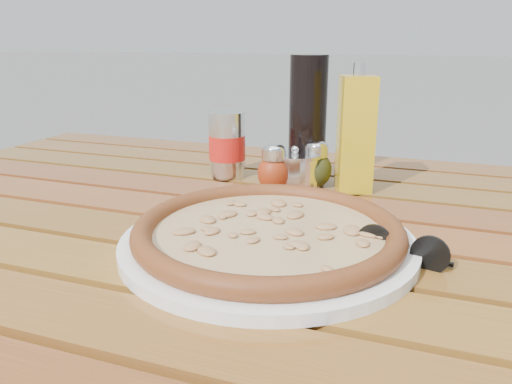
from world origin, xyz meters
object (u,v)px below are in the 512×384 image
(pizza, at_px, (268,231))
(oregano_shaker, at_px, (316,165))
(table, at_px, (251,263))
(sunglasses, at_px, (402,249))
(dark_bottle, at_px, (308,119))
(parmesan_tin, at_px, (295,169))
(pepper_shaker, at_px, (274,168))
(soda_can, at_px, (227,145))
(plate, at_px, (268,242))
(olive_oil_cruet, at_px, (356,134))

(pizza, xyz_separation_m, oregano_shaker, (-0.01, 0.28, 0.02))
(table, distance_m, sunglasses, 0.25)
(dark_bottle, height_order, sunglasses, dark_bottle)
(table, xyz_separation_m, oregano_shaker, (0.05, 0.18, 0.11))
(pizza, xyz_separation_m, parmesan_tin, (-0.04, 0.27, 0.01))
(pizza, xyz_separation_m, pepper_shaker, (-0.07, 0.23, 0.02))
(soda_can, bearing_deg, pepper_shaker, -27.50)
(table, bearing_deg, pizza, -59.45)
(pepper_shaker, relative_size, oregano_shaker, 1.00)
(soda_can, bearing_deg, plate, -58.40)
(table, distance_m, pizza, 0.15)
(pizza, relative_size, pepper_shaker, 4.66)
(table, height_order, sunglasses, sunglasses)
(oregano_shaker, xyz_separation_m, olive_oil_cruet, (0.06, 0.00, 0.06))
(sunglasses, bearing_deg, soda_can, 153.47)
(olive_oil_cruet, bearing_deg, pepper_shaker, -158.31)
(plate, relative_size, pepper_shaker, 4.39)
(dark_bottle, distance_m, soda_can, 0.15)
(pizza, bearing_deg, parmesan_tin, 99.02)
(table, height_order, pizza, pizza)
(pizza, bearing_deg, pepper_shaker, 106.51)
(sunglasses, bearing_deg, dark_bottle, 135.02)
(dark_bottle, relative_size, parmesan_tin, 1.81)
(table, bearing_deg, parmesan_tin, 84.28)
(dark_bottle, distance_m, sunglasses, 0.37)
(pepper_shaker, bearing_deg, olive_oil_cruet, 21.69)
(plate, bearing_deg, table, 120.55)
(plate, relative_size, pizza, 0.94)
(dark_bottle, bearing_deg, table, -96.73)
(table, height_order, dark_bottle, dark_bottle)
(plate, bearing_deg, soda_can, 121.60)
(soda_can, height_order, parmesan_tin, soda_can)
(soda_can, relative_size, olive_oil_cruet, 0.57)
(pepper_shaker, relative_size, sunglasses, 0.74)
(dark_bottle, bearing_deg, plate, -83.80)
(plate, bearing_deg, dark_bottle, 96.20)
(parmesan_tin, bearing_deg, sunglasses, -52.07)
(soda_can, xyz_separation_m, sunglasses, (0.33, -0.27, -0.04))
(pizza, xyz_separation_m, soda_can, (-0.18, 0.29, 0.04))
(pizza, relative_size, sunglasses, 3.43)
(pepper_shaker, bearing_deg, pizza, -73.49)
(plate, distance_m, dark_bottle, 0.34)
(plate, bearing_deg, pepper_shaker, 106.51)
(plate, xyz_separation_m, pizza, (0.00, -0.00, 0.02))
(sunglasses, bearing_deg, plate, -161.99)
(pepper_shaker, bearing_deg, sunglasses, -43.85)
(oregano_shaker, bearing_deg, dark_bottle, 124.33)
(dark_bottle, height_order, soda_can, dark_bottle)
(plate, bearing_deg, sunglasses, 5.27)
(pizza, xyz_separation_m, sunglasses, (0.16, 0.01, -0.01))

